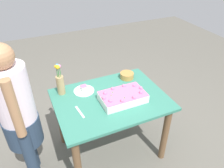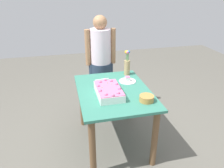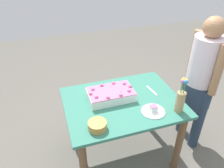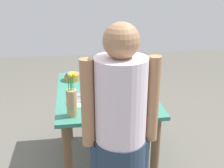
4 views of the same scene
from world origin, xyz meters
name	(u,v)px [view 3 (image 3 of 4)]	position (x,y,z in m)	size (l,w,h in m)	color
ground_plane	(121,153)	(0.00, 0.00, 0.00)	(8.00, 8.00, 0.00)	#605C53
dining_table	(122,112)	(0.00, 0.00, 0.61)	(1.11, 0.83, 0.75)	#357965
sheet_cake	(111,94)	(-0.09, 0.08, 0.80)	(0.44, 0.27, 0.11)	white
serving_plate_with_slice	(153,110)	(0.21, -0.23, 0.77)	(0.21, 0.21, 0.07)	white
cake_knife	(152,90)	(0.34, 0.07, 0.75)	(0.18, 0.02, 0.00)	silver
flower_vase	(181,99)	(0.43, -0.29, 0.89)	(0.08, 0.08, 0.34)	tan
fruit_bowl	(97,125)	(-0.33, -0.28, 0.78)	(0.16, 0.16, 0.06)	#B48140
person_standing	(201,78)	(0.85, -0.01, 0.85)	(0.31, 0.45, 1.49)	#27384D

